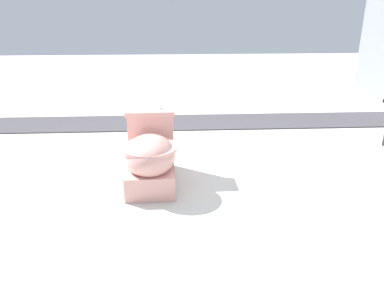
# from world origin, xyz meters

# --- Properties ---
(ground_plane) EXTENTS (14.00, 14.00, 0.00)m
(ground_plane) POSITION_xyz_m (0.00, 0.00, 0.00)
(ground_plane) COLOR beige
(gravel_strip) EXTENTS (0.56, 8.00, 0.01)m
(gravel_strip) POSITION_xyz_m (-1.18, 0.50, 0.01)
(gravel_strip) COLOR #423F44
(gravel_strip) RESTS_ON ground
(toilet) EXTENTS (0.64, 0.39, 0.52)m
(toilet) POSITION_xyz_m (0.28, 0.03, 0.22)
(toilet) COLOR #E09E93
(toilet) RESTS_ON ground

